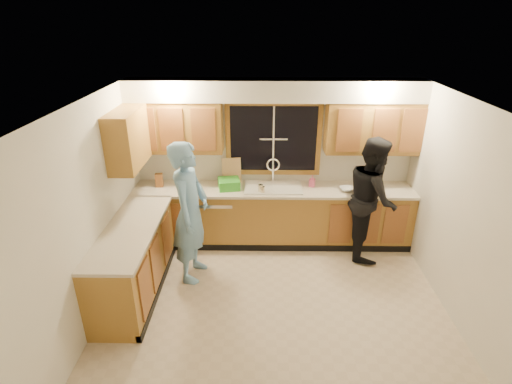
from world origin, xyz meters
TOP-DOWN VIEW (x-y plane):
  - floor at (0.00, 0.00)m, footprint 4.20×4.20m
  - ceiling at (0.00, 0.00)m, footprint 4.20×4.20m
  - wall_back at (0.00, 1.90)m, footprint 4.20×0.00m
  - wall_left at (-2.10, 0.00)m, footprint 0.00×3.80m
  - wall_right at (2.10, 0.00)m, footprint 0.00×3.80m
  - base_cabinets_back at (0.00, 1.60)m, footprint 4.20×0.60m
  - base_cabinets_left at (-1.80, 0.35)m, footprint 0.60×1.90m
  - countertop_back at (0.00, 1.58)m, footprint 4.20×0.63m
  - countertop_left at (-1.79, 0.35)m, footprint 0.63×1.90m
  - upper_cabinets_left at (-1.43, 1.73)m, footprint 1.35×0.33m
  - upper_cabinets_right at (1.43, 1.73)m, footprint 1.35×0.33m
  - upper_cabinets_return at (-1.94, 1.12)m, footprint 0.33×0.90m
  - soffit at (0.00, 1.72)m, footprint 4.20×0.35m
  - window_frame at (0.00, 1.89)m, footprint 1.44×0.03m
  - sink at (0.00, 1.60)m, footprint 0.86×0.52m
  - dishwasher at (-0.85, 1.59)m, footprint 0.60×0.56m
  - stove at (-1.80, -0.22)m, footprint 0.58×0.75m
  - man at (-1.10, 0.69)m, footprint 0.56×0.76m
  - woman at (1.41, 1.30)m, footprint 0.76×0.94m
  - knife_block at (-1.73, 1.64)m, footprint 0.12×0.10m
  - cutting_board at (-0.64, 1.82)m, footprint 0.30×0.15m
  - dish_crate at (-0.66, 1.58)m, footprint 0.36×0.34m
  - soap_bottle at (0.59, 1.67)m, footprint 0.11×0.11m
  - bowl at (1.09, 1.52)m, footprint 0.25×0.25m
  - can_left at (-0.19, 1.43)m, footprint 0.08×0.08m
  - can_right at (-0.16, 1.39)m, footprint 0.06×0.06m

SIDE VIEW (x-z plane):
  - floor at x=0.00m, z-range 0.00..0.00m
  - dishwasher at x=-0.85m, z-range 0.00..0.82m
  - base_cabinets_back at x=0.00m, z-range 0.00..0.88m
  - base_cabinets_left at x=-1.80m, z-range 0.00..0.88m
  - stove at x=-1.80m, z-range 0.00..0.90m
  - sink at x=0.00m, z-range 0.58..1.15m
  - countertop_back at x=0.00m, z-range 0.88..0.92m
  - countertop_left at x=-1.79m, z-range 0.88..0.92m
  - woman at x=1.41m, z-range 0.00..1.80m
  - bowl at x=1.09m, z-range 0.92..0.97m
  - man at x=-1.10m, z-range 0.00..1.92m
  - can_right at x=-0.16m, z-range 0.92..1.04m
  - can_left at x=-0.19m, z-range 0.92..1.05m
  - dish_crate at x=-0.66m, z-range 0.92..1.06m
  - soap_bottle at x=0.59m, z-range 0.92..1.10m
  - knife_block at x=-1.73m, z-range 0.92..1.12m
  - cutting_board at x=-0.64m, z-range 0.92..1.31m
  - wall_back at x=0.00m, z-range -0.85..3.35m
  - wall_left at x=-2.10m, z-range -0.65..3.15m
  - wall_right at x=2.10m, z-range -0.65..3.15m
  - window_frame at x=0.00m, z-range 1.03..2.17m
  - upper_cabinets_left at x=-1.43m, z-range 1.45..2.20m
  - upper_cabinets_right at x=1.43m, z-range 1.45..2.20m
  - upper_cabinets_return at x=-1.94m, z-range 1.45..2.20m
  - soffit at x=0.00m, z-range 2.20..2.50m
  - ceiling at x=0.00m, z-range 2.50..2.50m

